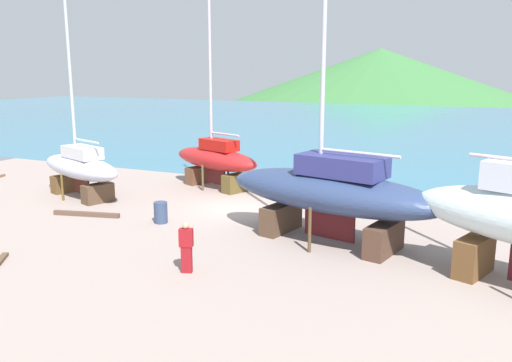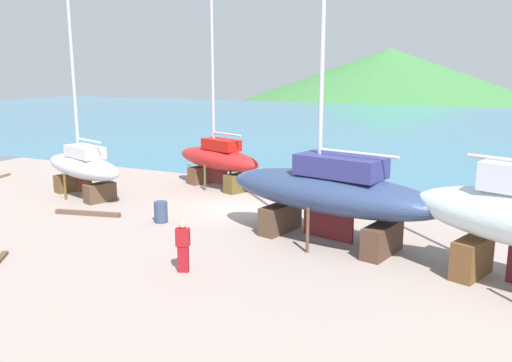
% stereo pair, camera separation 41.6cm
% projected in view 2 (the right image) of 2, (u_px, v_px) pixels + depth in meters
% --- Properties ---
extents(ground_plane, '(42.03, 42.03, 0.00)m').
position_uv_depth(ground_plane, '(190.00, 232.00, 21.09)').
color(ground_plane, gray).
extents(sea_water, '(168.12, 70.25, 0.01)m').
position_uv_depth(sea_water, '(397.00, 125.00, 61.13)').
color(sea_water, teal).
rests_on(sea_water, ground).
extents(headland_hill, '(141.83, 141.83, 24.83)m').
position_uv_depth(headland_hill, '(388.00, 91.00, 156.34)').
color(headland_hill, '#3B743B').
rests_on(headland_hill, ground).
extents(sailboat_small_center, '(9.14, 4.48, 12.92)m').
position_uv_depth(sailboat_small_center, '(330.00, 192.00, 19.38)').
color(sailboat_small_center, '#513929').
rests_on(sailboat_small_center, ground).
extents(sailboat_far_slipway, '(6.73, 3.93, 10.38)m').
position_uv_depth(sailboat_far_slipway, '(83.00, 167.00, 26.64)').
color(sailboat_far_slipway, brown).
rests_on(sailboat_far_slipway, ground).
extents(sailboat_mid_port, '(6.36, 3.72, 10.02)m').
position_uv_depth(sailboat_mid_port, '(218.00, 159.00, 28.59)').
color(sailboat_mid_port, brown).
rests_on(sailboat_mid_port, ground).
extents(worker, '(0.50, 0.37, 1.69)m').
position_uv_depth(worker, '(183.00, 246.00, 16.74)').
color(worker, maroon).
rests_on(worker, ground).
extents(barrel_tipped_left, '(0.96, 0.88, 0.64)m').
position_uv_depth(barrel_tipped_left, '(327.00, 197.00, 25.41)').
color(barrel_tipped_left, '#283226').
rests_on(barrel_tipped_left, ground).
extents(barrel_tipped_center, '(0.79, 0.79, 0.91)m').
position_uv_depth(barrel_tipped_center, '(161.00, 212.00, 22.30)').
color(barrel_tipped_center, '#324261').
rests_on(barrel_tipped_center, ground).
extents(timber_long_aft, '(3.09, 0.90, 0.20)m').
position_uv_depth(timber_long_aft, '(88.00, 213.00, 23.42)').
color(timber_long_aft, brown).
rests_on(timber_long_aft, ground).
extents(timber_short_skew, '(0.91, 1.19, 0.12)m').
position_uv_depth(timber_short_skew, '(0.00, 259.00, 17.92)').
color(timber_short_skew, brown).
rests_on(timber_short_skew, ground).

